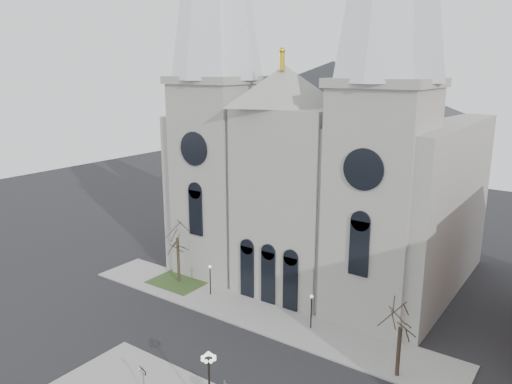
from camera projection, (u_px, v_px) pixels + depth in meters
The scene contains 10 objects.
ground at pixel (174, 366), 39.92m from camera, with size 160.00×160.00×0.00m, color black.
sidewalk_far at pixel (254, 312), 48.61m from camera, with size 40.00×6.00×0.14m, color gray.
grass_patch at pixel (179, 282), 55.57m from camera, with size 6.00×5.00×0.18m, color #27431C.
cathedral at pixel (318, 114), 53.56m from camera, with size 33.00×26.66×54.00m.
tree_left at pixel (177, 235), 54.25m from camera, with size 3.20×3.20×7.50m.
tree_right at pixel (401, 324), 37.54m from camera, with size 3.20×3.20×6.00m.
ped_lamp_left at pixel (210, 275), 51.83m from camera, with size 0.32×0.32×3.26m.
ped_lamp_right at pixel (311, 306), 45.09m from camera, with size 0.32×0.32×3.26m.
globe_lamp at pixel (209, 377), 33.07m from camera, with size 1.36×1.36×5.05m.
one_way_sign at pixel (143, 376), 35.96m from camera, with size 0.94×0.28×2.20m.
Camera 1 is at (25.79, -25.07, 23.20)m, focal length 35.00 mm.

